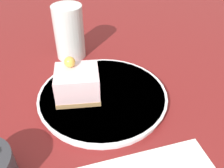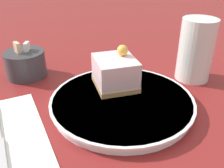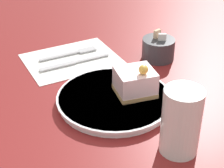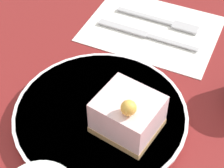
{
  "view_description": "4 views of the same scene",
  "coord_description": "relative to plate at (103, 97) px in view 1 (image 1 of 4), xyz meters",
  "views": [
    {
      "loc": [
        -0.39,
        0.1,
        0.33
      ],
      "look_at": [
        -0.04,
        0.02,
        0.05
      ],
      "focal_mm": 40.0,
      "sensor_mm": 36.0,
      "label": 1
    },
    {
      "loc": [
        -0.18,
        -0.3,
        0.25
      ],
      "look_at": [
        -0.04,
        0.05,
        0.04
      ],
      "focal_mm": 40.0,
      "sensor_mm": 36.0,
      "label": 2
    },
    {
      "loc": [
        0.59,
        -0.25,
        0.47
      ],
      "look_at": [
        -0.03,
        0.03,
        0.05
      ],
      "focal_mm": 60.0,
      "sensor_mm": 36.0,
      "label": 3
    },
    {
      "loc": [
        0.27,
        0.21,
        0.43
      ],
      "look_at": [
        -0.04,
        0.04,
        0.06
      ],
      "focal_mm": 60.0,
      "sensor_mm": 36.0,
      "label": 4
    }
  ],
  "objects": [
    {
      "name": "ground_plane",
      "position": [
        0.02,
        -0.03,
        -0.01
      ],
      "size": [
        4.0,
        4.0,
        0.0
      ],
      "primitive_type": "plane",
      "color": "maroon"
    },
    {
      "name": "drinking_glass",
      "position": [
        0.19,
        0.04,
        0.05
      ],
      "size": [
        0.07,
        0.07,
        0.13
      ],
      "color": "silver",
      "rests_on": "ground_plane"
    },
    {
      "name": "plate",
      "position": [
        0.0,
        0.0,
        0.0
      ],
      "size": [
        0.25,
        0.25,
        0.02
      ],
      "color": "white",
      "rests_on": "ground_plane"
    },
    {
      "name": "cake_slice",
      "position": [
        0.01,
        0.05,
        0.04
      ],
      "size": [
        0.08,
        0.09,
        0.08
      ],
      "rotation": [
        0.0,
        0.0,
        -0.11
      ],
      "color": "#AD8451",
      "rests_on": "plate"
    }
  ]
}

